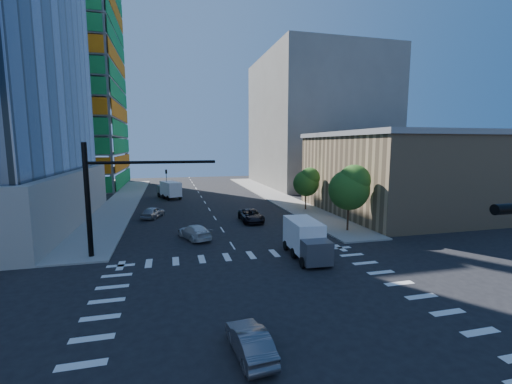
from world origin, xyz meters
name	(u,v)px	position (x,y,z in m)	size (l,w,h in m)	color
ground	(271,307)	(0.00, 0.00, 0.00)	(160.00, 160.00, 0.00)	black
road_markings	(271,306)	(0.00, 0.00, 0.01)	(20.00, 20.00, 0.01)	silver
sidewalk_ne	(273,195)	(12.50, 40.00, 0.07)	(5.00, 60.00, 0.15)	gray
sidewalk_nw	(123,201)	(-12.50, 40.00, 0.07)	(5.00, 60.00, 0.15)	gray
construction_building	(52,66)	(-27.41, 61.93, 24.61)	(25.16, 34.50, 70.60)	slate
commercial_building	(403,172)	(25.00, 22.00, 5.31)	(20.50, 22.50, 10.60)	tan
bg_building_ne	(316,122)	(27.00, 55.00, 14.00)	(24.00, 30.00, 28.00)	slate
signal_mast_nw	(108,189)	(-10.00, 11.50, 5.49)	(10.20, 0.40, 9.00)	black
tree_south	(351,187)	(12.63, 13.90, 4.69)	(4.16, 4.16, 6.82)	#382316
tree_north	(307,182)	(12.93, 25.90, 3.99)	(3.54, 3.52, 5.78)	#382316
car_nb_far	(251,216)	(3.87, 21.00, 0.71)	(2.36, 5.13, 1.43)	black
car_sb_near	(194,232)	(-3.11, 15.12, 0.68)	(1.90, 4.68, 1.36)	silver
car_sb_mid	(153,212)	(-7.39, 26.03, 0.70)	(1.65, 4.10, 1.40)	#9EA0A5
car_sb_cross	(250,341)	(-2.16, -4.02, 0.62)	(1.31, 3.75, 1.24)	#56565B
box_truck_near	(307,242)	(5.13, 7.21, 1.28)	(2.63, 5.61, 2.88)	black
box_truck_far	(169,191)	(-5.43, 41.72, 1.26)	(4.08, 5.91, 2.85)	black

